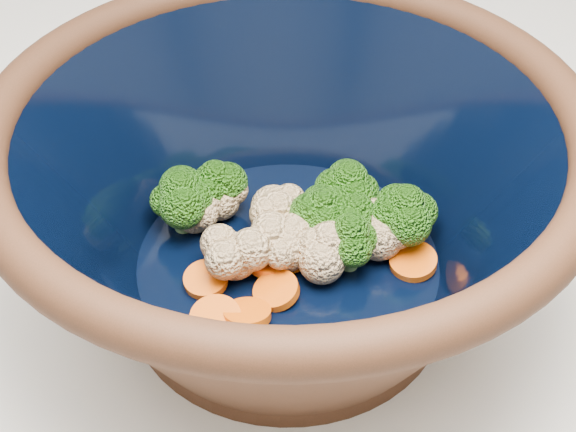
# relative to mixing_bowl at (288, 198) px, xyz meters

# --- Properties ---
(mixing_bowl) EXTENTS (0.43, 0.43, 0.16)m
(mixing_bowl) POSITION_rel_mixing_bowl_xyz_m (0.00, 0.00, 0.00)
(mixing_bowl) COLOR black
(mixing_bowl) RESTS_ON counter
(vegetable_pile) EXTENTS (0.19, 0.14, 0.05)m
(vegetable_pile) POSITION_rel_mixing_bowl_xyz_m (0.01, 0.01, -0.03)
(vegetable_pile) COLOR #608442
(vegetable_pile) RESTS_ON mixing_bowl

